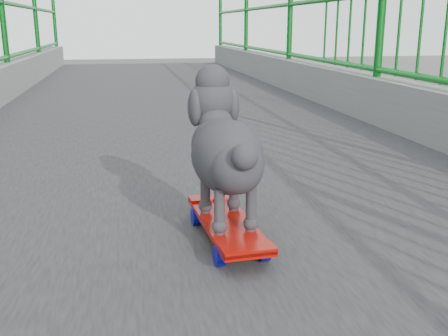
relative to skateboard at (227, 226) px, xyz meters
name	(u,v)px	position (x,y,z in m)	size (l,w,h in m)	color
skateboard	(227,226)	(0.00, 0.00, 0.00)	(0.18, 0.51, 0.07)	#BF0E06
poodle	(225,148)	(0.00, 0.03, 0.24)	(0.23, 0.50, 0.42)	#312F34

